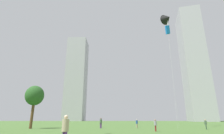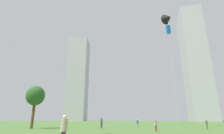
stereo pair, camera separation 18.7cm
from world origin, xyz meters
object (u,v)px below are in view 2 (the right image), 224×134
distant_highrise_1 (195,63)px  park_tree_0 (35,96)px  kite_flying_1 (168,30)px  person_standing_3 (64,128)px  person_standing_0 (101,122)px  person_standing_6 (207,124)px  kite_flying_3 (168,18)px  distant_highrise_0 (78,79)px  person_standing_1 (137,123)px  person_standing_5 (156,124)px

distant_highrise_1 → park_tree_0: bearing=-116.7°
kite_flying_1 → park_tree_0: (-26.26, -2.25, -14.58)m
person_standing_3 → park_tree_0: park_tree_0 is taller
person_standing_0 → distant_highrise_1: 114.03m
person_standing_6 → park_tree_0: (-29.41, 1.72, 4.74)m
kite_flying_3 → distant_highrise_0: distant_highrise_0 is taller
person_standing_6 → kite_flying_3: bearing=-133.9°
park_tree_0 → person_standing_1: bearing=9.0°
person_standing_3 → distant_highrise_1: size_ratio=0.02×
kite_flying_3 → distant_highrise_0: bearing=113.5°
distant_highrise_0 → distant_highrise_1: (92.53, -27.87, 4.77)m
person_standing_3 → distant_highrise_0: distant_highrise_0 is taller
person_standing_5 → kite_flying_1: (6.07, 8.65, 19.31)m
person_standing_1 → distant_highrise_0: distant_highrise_0 is taller
person_standing_0 → person_standing_3: 22.09m
kite_flying_3 → person_standing_0: bearing=-160.1°
person_standing_6 → person_standing_3: bearing=-4.1°
person_standing_0 → distant_highrise_1: size_ratio=0.02×
distant_highrise_0 → distant_highrise_1: bearing=-17.1°
person_standing_3 → person_standing_6: bearing=-96.4°
person_standing_3 → person_standing_5: person_standing_3 is taller
person_standing_3 → person_standing_5: (8.52, 13.90, -0.16)m
person_standing_1 → park_tree_0: bearing=148.2°
person_standing_6 → park_tree_0: size_ratio=0.21×
person_standing_1 → park_tree_0: 19.64m
park_tree_0 → distant_highrise_0: bearing=99.4°
person_standing_6 → kite_flying_3: size_ratio=0.06×
person_standing_6 → kite_flying_1: bearing=-102.0°
kite_flying_1 → kite_flying_3: size_ratio=0.76×
person_standing_5 → person_standing_1: bearing=-178.9°
person_standing_1 → person_standing_6: 11.58m
person_standing_3 → kite_flying_1: (14.59, 22.55, 19.15)m
person_standing_0 → distant_highrise_0: distant_highrise_0 is taller
person_standing_0 → kite_flying_3: kite_flying_3 is taller
kite_flying_1 → person_standing_0: bearing=-178.1°
person_standing_3 → park_tree_0: (-11.67, 20.30, 4.57)m
person_standing_3 → park_tree_0: 23.86m
person_standing_1 → person_standing_5: (1.37, -9.37, 0.01)m
person_standing_6 → person_standing_0: bearing=-61.8°
person_standing_0 → kite_flying_1: (14.18, 0.46, 19.17)m
person_standing_0 → park_tree_0: bearing=22.7°
person_standing_1 → kite_flying_1: kite_flying_1 is taller
person_standing_1 → distant_highrise_1: bearing=17.1°
person_standing_5 → kite_flying_3: (8.14, 14.07, 25.69)m
person_standing_1 → kite_flying_3: size_ratio=0.06×
person_standing_6 → kite_flying_3: 27.37m
kite_flying_3 → person_standing_1: bearing=-153.7°
person_standing_6 → kite_flying_1: size_ratio=0.07×
park_tree_0 → distant_highrise_1: distant_highrise_1 is taller
park_tree_0 → distant_highrise_0: 122.77m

